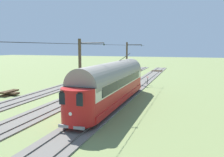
# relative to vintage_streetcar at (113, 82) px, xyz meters

# --- Properties ---
(ground_plane) EXTENTS (220.00, 220.00, 0.00)m
(ground_plane) POSITION_rel_vintage_streetcar_xyz_m (5.00, -2.25, -2.26)
(ground_plane) COLOR olive
(track_streetcar_siding) EXTENTS (2.80, 80.00, 0.18)m
(track_streetcar_siding) POSITION_rel_vintage_streetcar_xyz_m (-0.00, -2.56, -2.21)
(track_streetcar_siding) COLOR #666059
(track_streetcar_siding) RESTS_ON ground
(track_adjacent_siding) EXTENTS (2.80, 80.00, 0.18)m
(track_adjacent_siding) POSITION_rel_vintage_streetcar_xyz_m (5.00, -2.56, -2.21)
(track_adjacent_siding) COLOR #666059
(track_adjacent_siding) RESTS_ON ground
(track_third_siding) EXTENTS (2.80, 80.00, 0.18)m
(track_third_siding) POSITION_rel_vintage_streetcar_xyz_m (10.00, -2.56, -2.21)
(track_third_siding) COLOR #666059
(track_third_siding) RESTS_ON ground
(vintage_streetcar) EXTENTS (2.65, 17.46, 4.82)m
(vintage_streetcar) POSITION_rel_vintage_streetcar_xyz_m (0.00, 0.00, 0.00)
(vintage_streetcar) COLOR red
(vintage_streetcar) RESTS_ON ground
(catenary_pole_foreground) EXTENTS (2.63, 0.28, 6.55)m
(catenary_pole_foreground) POSITION_rel_vintage_streetcar_xyz_m (2.34, -14.23, 1.16)
(catenary_pole_foreground) COLOR #4C3D28
(catenary_pole_foreground) RESTS_ON ground
(catenary_pole_mid_near) EXTENTS (2.63, 0.28, 6.55)m
(catenary_pole_mid_near) POSITION_rel_vintage_streetcar_xyz_m (2.34, 2.45, 1.16)
(catenary_pole_mid_near) COLOR #4C3D28
(catenary_pole_mid_near) RESTS_ON ground
(overhead_wire_run) EXTENTS (2.43, 37.36, 0.18)m
(overhead_wire_run) POSITION_rel_vintage_streetcar_xyz_m (0.05, 1.79, 3.75)
(overhead_wire_run) COLOR black
(overhead_wire_run) RESTS_ON ground
(switch_stand) EXTENTS (0.50, 0.30, 1.24)m
(switch_stand) POSITION_rel_vintage_streetcar_xyz_m (-1.28, -12.78, -1.56)
(switch_stand) COLOR black
(switch_stand) RESTS_ON ground
(spare_tie_stack) EXTENTS (2.40, 2.40, 0.54)m
(spare_tie_stack) POSITION_rel_vintage_streetcar_xyz_m (13.26, -0.03, -1.99)
(spare_tie_stack) COLOR #47331E
(spare_tie_stack) RESTS_ON ground
(track_end_bumper) EXTENTS (1.80, 0.60, 0.80)m
(track_end_bumper) POSITION_rel_vintage_streetcar_xyz_m (10.00, -17.86, -1.86)
(track_end_bumper) COLOR #B2A519
(track_end_bumper) RESTS_ON ground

